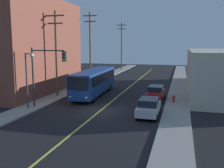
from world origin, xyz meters
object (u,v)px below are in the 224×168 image
Objects in this scene: city_bus at (94,81)px; parked_car_red at (156,92)px; traffic_signal_left_corner at (46,66)px; street_lamp_left at (28,73)px; utility_pole_near at (56,50)px; fire_hydrant at (174,98)px; utility_pole_mid at (90,44)px; parked_car_silver at (149,107)px; utility_pole_far at (122,44)px.

parked_car_red is at bearing -4.54° from city_bus.
traffic_signal_left_corner reaches higher than city_bus.
utility_pole_near is at bearing 93.58° from street_lamp_left.
city_bus is 10.29m from fire_hydrant.
utility_pole_mid is 13.68× the size of fire_hydrant.
city_bus reaches higher than parked_car_red.
fire_hydrant is at bearing 25.29° from traffic_signal_left_corner.
traffic_signal_left_corner is at bearing -72.54° from utility_pole_near.
street_lamp_left is 6.55× the size of fire_hydrant.
utility_pole_mid is at bearing 89.82° from utility_pole_near.
parked_car_silver is 7.45m from parked_car_red.
street_lamp_left is (-11.55, -8.33, 2.90)m from parked_car_red.
utility_pole_mid reaches higher than street_lamp_left.
city_bus is 11.79m from utility_pole_mid.
traffic_signal_left_corner reaches higher than parked_car_red.
parked_car_red is 35.00m from utility_pole_far.
traffic_signal_left_corner reaches higher than fire_hydrant.
utility_pole_near is 1.71× the size of traffic_signal_left_corner.
utility_pole_near is at bearing -152.95° from city_bus.
parked_car_red is (7.85, -0.62, -0.98)m from city_bus.
traffic_signal_left_corner is at bearing 34.77° from street_lamp_left.
city_bus is at bearing 27.05° from utility_pole_near.
traffic_signal_left_corner is at bearing 179.42° from parked_car_silver.
traffic_signal_left_corner is 1.09× the size of street_lamp_left.
parked_car_silver is 10.80m from traffic_signal_left_corner.
utility_pole_mid reaches higher than parked_car_silver.
utility_pole_far is (-11.72, 40.00, 5.56)m from parked_car_silver.
parked_car_red is at bearing 35.81° from street_lamp_left.
parked_car_silver is (7.95, -8.08, -0.98)m from city_bus.
parked_car_red is 13.04m from utility_pole_near.
city_bus is 32.47m from utility_pole_far.
parked_car_red is 2.65m from fire_hydrant.
street_lamp_left is at bearing -86.42° from utility_pole_near.
parked_car_silver is 14.35m from utility_pole_near.
utility_pole_far reaches higher than fire_hydrant.
utility_pole_mid is 19.20m from street_lamp_left.
city_bus reaches higher than parked_car_silver.
traffic_signal_left_corner is 1.81m from street_lamp_left.
utility_pole_mid is 1.00× the size of utility_pole_far.
fire_hydrant is (9.98, -2.18, -1.23)m from city_bus.
parked_car_silver is at bearing -56.42° from utility_pole_mid.
utility_pole_mid reaches higher than fire_hydrant.
utility_pole_mid is at bearing 138.99° from fire_hydrant.
parked_car_silver is 42.05m from utility_pole_far.
utility_pole_near is 0.90× the size of utility_pole_far.
utility_pole_mid is at bearing 123.58° from parked_car_silver.
utility_pole_mid is 18.24m from traffic_signal_left_corner.
street_lamp_left is at bearing -144.19° from parked_car_red.
utility_pole_mid is at bearing 91.18° from street_lamp_left.
utility_pole_near is (-4.12, -2.11, 3.98)m from city_bus.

